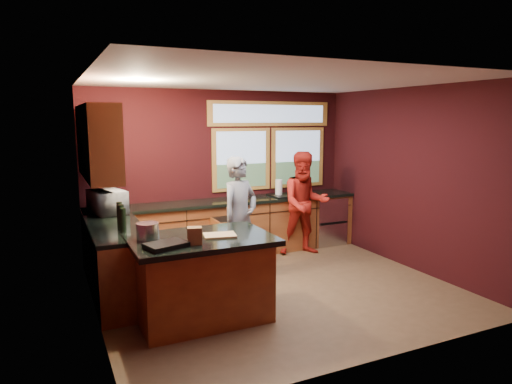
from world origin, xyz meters
TOP-DOWN VIEW (x-y plane):
  - floor at (0.00, 0.00)m, footprint 4.50×4.50m
  - room_shell at (-0.60, 0.32)m, footprint 4.52×4.02m
  - back_counter at (0.20, 1.70)m, footprint 4.50×0.64m
  - left_counter at (-1.95, 0.85)m, footprint 0.64×2.30m
  - island at (-1.17, -0.44)m, footprint 1.55×1.05m
  - person_grey at (-0.24, 0.66)m, footprint 0.74×0.63m
  - person_red at (1.17, 1.25)m, footprint 0.96×0.82m
  - microwave at (-1.92, 1.39)m, footprint 0.53×0.67m
  - potted_plant at (1.29, 1.75)m, footprint 0.34×0.30m
  - paper_towel at (0.92, 1.70)m, footprint 0.12×0.12m
  - cutting_board at (-0.97, -0.49)m, footprint 0.39×0.32m
  - stock_pot at (-1.72, -0.29)m, footprint 0.24×0.24m
  - paper_bag at (-1.32, -0.69)m, footprint 0.18×0.16m
  - black_tray at (-1.62, -0.69)m, footprint 0.46×0.38m

SIDE VIEW (x-z plane):
  - floor at x=0.00m, z-range 0.00..0.00m
  - back_counter at x=0.20m, z-range 0.00..0.93m
  - left_counter at x=-1.95m, z-range 0.00..0.93m
  - island at x=-1.17m, z-range 0.01..0.95m
  - person_red at x=1.17m, z-range 0.00..1.71m
  - person_grey at x=-0.24m, z-range 0.00..1.72m
  - cutting_board at x=-0.97m, z-range 0.94..0.96m
  - black_tray at x=-1.62m, z-range 0.94..0.99m
  - stock_pot at x=-1.72m, z-range 0.94..1.12m
  - paper_bag at x=-1.32m, z-range 0.94..1.12m
  - paper_towel at x=0.92m, z-range 0.93..1.21m
  - microwave at x=-1.92m, z-range 0.93..1.26m
  - potted_plant at x=1.29m, z-range 0.93..1.31m
  - room_shell at x=-0.60m, z-range 0.44..3.15m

